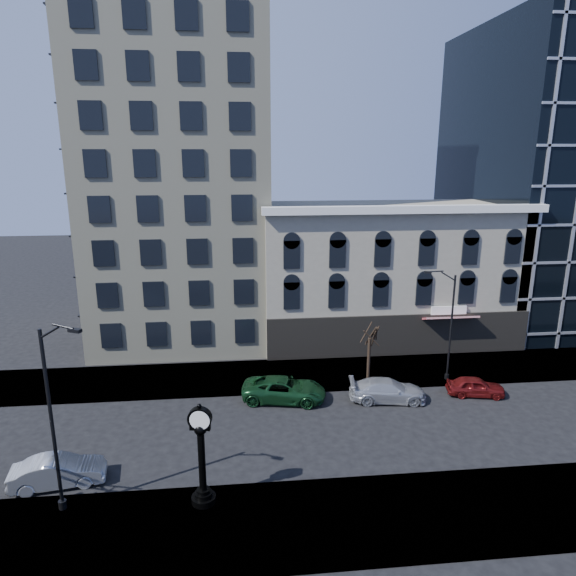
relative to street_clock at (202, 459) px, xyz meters
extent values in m
plane|color=black|center=(3.15, 6.21, -2.49)|extent=(160.00, 160.00, 0.00)
cube|color=gray|center=(3.15, 14.21, -2.43)|extent=(160.00, 6.00, 0.12)
cube|color=gray|center=(3.15, -1.79, -2.43)|extent=(160.00, 6.00, 0.12)
cube|color=beige|center=(-2.85, 25.21, 16.51)|extent=(15.00, 15.00, 38.00)
cube|color=gray|center=(15.15, 22.21, 3.51)|extent=(22.00, 10.00, 12.00)
cube|color=white|center=(15.15, 17.01, 9.71)|extent=(22.60, 0.80, 0.60)
cube|color=black|center=(15.15, 17.16, -0.69)|extent=(22.00, 0.30, 3.60)
cube|color=maroon|center=(19.15, 16.61, 0.91)|extent=(4.50, 1.18, 0.55)
cube|color=black|center=(35.15, 27.21, 11.51)|extent=(20.00, 20.00, 28.00)
cylinder|color=black|center=(0.00, 0.00, -2.21)|extent=(1.19, 1.19, 0.32)
cylinder|color=black|center=(0.00, 0.00, -1.94)|extent=(0.86, 0.86, 0.22)
cylinder|color=black|center=(0.00, 0.00, -1.74)|extent=(0.65, 0.65, 0.17)
cylinder|color=black|center=(0.00, 0.00, -0.10)|extent=(0.35, 0.35, 3.13)
sphere|color=black|center=(0.00, 0.00, 1.57)|extent=(0.60, 0.60, 0.60)
cube|color=black|center=(0.00, 0.00, 1.68)|extent=(1.00, 0.41, 0.27)
cylinder|color=black|center=(0.00, 0.00, 2.11)|extent=(1.17, 0.54, 1.12)
cylinder|color=white|center=(0.00, -0.18, 2.11)|extent=(0.94, 0.19, 0.95)
cylinder|color=white|center=(0.00, 0.18, 2.11)|extent=(0.94, 0.19, 0.95)
sphere|color=black|center=(0.00, 0.00, 2.76)|extent=(0.22, 0.22, 0.22)
cylinder|color=black|center=(-6.65, 0.21, 2.15)|extent=(0.17, 0.17, 9.03)
cylinder|color=black|center=(-6.65, 0.21, -2.16)|extent=(0.38, 0.38, 0.42)
cube|color=black|center=(-4.84, -0.63, 6.82)|extent=(0.62, 0.45, 0.15)
cylinder|color=black|center=(17.27, 12.21, 1.61)|extent=(0.15, 0.15, 7.96)
cylinder|color=black|center=(17.27, 12.21, -2.18)|extent=(0.33, 0.33, 0.37)
cube|color=black|center=(15.58, 12.69, 5.73)|extent=(0.54, 0.33, 0.13)
cylinder|color=black|center=(11.44, 12.92, -0.79)|extent=(0.24, 0.24, 3.15)
imported|color=#A5A8AD|center=(-7.46, 2.28, -1.73)|extent=(4.79, 2.30, 1.52)
imported|color=#143F1E|center=(4.89, 10.30, -1.69)|extent=(6.10, 3.64, 1.59)
imported|color=#A5A8AD|center=(11.92, 9.53, -1.73)|extent=(5.43, 2.72, 1.51)
imported|color=maroon|center=(18.26, 9.66, -1.82)|extent=(4.15, 2.31, 1.33)
camera|label=1|loc=(1.89, -21.63, 14.06)|focal=32.00mm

